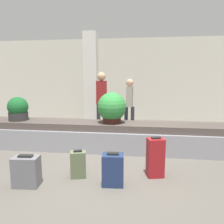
{
  "coord_description": "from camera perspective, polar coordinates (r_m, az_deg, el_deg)",
  "views": [
    {
      "loc": [
        0.67,
        -3.65,
        1.66
      ],
      "look_at": [
        0.0,
        1.27,
        0.89
      ],
      "focal_mm": 35.0,
      "sensor_mm": 36.0,
      "label": 1
    }
  ],
  "objects": [
    {
      "name": "back_wall",
      "position": [
        8.83,
        3.47,
        8.43
      ],
      "size": [
        18.0,
        0.06,
        3.2
      ],
      "color": "beige",
      "rests_on": "ground_plane"
    },
    {
      "name": "traveler_1",
      "position": [
        6.62,
        -2.75,
        4.15
      ],
      "size": [
        0.34,
        0.26,
        1.84
      ],
      "rotation": [
        0.0,
        0.0,
        0.14
      ],
      "color": "#282833",
      "rests_on": "ground_plane"
    },
    {
      "name": "carousel",
      "position": [
        5.14,
        0.0,
        -6.43
      ],
      "size": [
        6.59,
        0.85,
        0.64
      ],
      "color": "gray",
      "rests_on": "ground_plane"
    },
    {
      "name": "suitcase_0",
      "position": [
        3.83,
        11.25,
        -11.57
      ],
      "size": [
        0.32,
        0.27,
        0.69
      ],
      "rotation": [
        0.0,
        0.0,
        0.24
      ],
      "color": "maroon",
      "rests_on": "ground_plane"
    },
    {
      "name": "ground_plane",
      "position": [
        4.06,
        -2.52,
        -15.28
      ],
      "size": [
        18.0,
        18.0,
        0.0
      ],
      "primitive_type": "plane",
      "color": "#59544C"
    },
    {
      "name": "suitcase_1",
      "position": [
        3.73,
        -21.45,
        -14.22
      ],
      "size": [
        0.41,
        0.28,
        0.5
      ],
      "rotation": [
        0.0,
        0.0,
        0.09
      ],
      "color": "slate",
      "rests_on": "ground_plane"
    },
    {
      "name": "potted_plant_1",
      "position": [
        5.8,
        -23.35,
        0.65
      ],
      "size": [
        0.49,
        0.49,
        0.57
      ],
      "color": "#2D2D2D",
      "rests_on": "carousel"
    },
    {
      "name": "suitcase_2",
      "position": [
        3.51,
        0.24,
        -14.8
      ],
      "size": [
        0.35,
        0.27,
        0.53
      ],
      "rotation": [
        0.0,
        0.0,
        0.08
      ],
      "color": "navy",
      "rests_on": "ground_plane"
    },
    {
      "name": "traveler_0",
      "position": [
        6.76,
        4.6,
        3.0
      ],
      "size": [
        0.31,
        0.33,
        1.64
      ],
      "rotation": [
        0.0,
        0.0,
        -1.64
      ],
      "color": "#282833",
      "rests_on": "ground_plane"
    },
    {
      "name": "potted_plant_0",
      "position": [
        4.98,
        -0.06,
        1.06
      ],
      "size": [
        0.66,
        0.66,
        0.71
      ],
      "color": "#381914",
      "rests_on": "carousel"
    },
    {
      "name": "suitcase_3",
      "position": [
        3.82,
        -8.83,
        -13.34
      ],
      "size": [
        0.29,
        0.24,
        0.48
      ],
      "rotation": [
        0.0,
        0.0,
        0.27
      ],
      "color": "#5B6647",
      "rests_on": "ground_plane"
    },
    {
      "name": "pillar",
      "position": [
        7.7,
        -5.47,
        8.35
      ],
      "size": [
        0.45,
        0.45,
        3.2
      ],
      "color": "silver",
      "rests_on": "ground_plane"
    }
  ]
}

